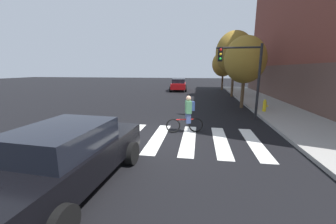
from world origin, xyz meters
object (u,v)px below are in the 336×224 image
street_tree_far (223,64)px  sedan_mid (179,85)px  traffic_light_near (244,69)px  sedan_near (68,156)px  fire_hydrant (265,106)px  street_tree_near (245,60)px  cyclist (188,114)px  street_tree_mid (234,53)px

street_tree_far → sedan_mid: bearing=-161.8°
traffic_light_near → street_tree_far: 16.96m
sedan_near → fire_hydrant: sedan_near is taller
street_tree_near → street_tree_far: 13.31m
traffic_light_near → street_tree_near: 3.76m
sedan_near → fire_hydrant: bearing=53.1°
sedan_near → fire_hydrant: size_ratio=6.03×
fire_hydrant → street_tree_near: size_ratio=0.15×
cyclist → traffic_light_near: traffic_light_near is taller
street_tree_far → cyclist: bearing=-100.1°
sedan_mid → street_tree_far: 6.76m
cyclist → traffic_light_near: 4.67m
street_tree_near → sedan_near: bearing=-118.2°
street_tree_mid → street_tree_far: 6.95m
sedan_mid → fire_hydrant: size_ratio=6.10×
cyclist → traffic_light_near: (2.91, 3.05, 2.02)m
cyclist → fire_hydrant: cyclist is taller
sedan_mid → cyclist: size_ratio=2.81×
cyclist → street_tree_far: street_tree_far is taller
cyclist → fire_hydrant: 6.72m
traffic_light_near → street_tree_near: (0.75, 3.63, 0.64)m
sedan_near → sedan_mid: size_ratio=0.99×
fire_hydrant → street_tree_near: street_tree_near is taller
sedan_mid → sedan_near: bearing=-90.5°
traffic_light_near → street_tree_mid: bearing=84.5°
sedan_near → street_tree_mid: (6.40, 17.95, 3.67)m
sedan_near → traffic_light_near: size_ratio=1.12×
fire_hydrant → street_tree_mid: 9.25m
street_tree_near → street_tree_mid: 6.51m
traffic_light_near → sedan_mid: bearing=109.2°
sedan_mid → traffic_light_near: bearing=-70.8°
sedan_near → traffic_light_near: bearing=55.5°
fire_hydrant → street_tree_mid: bearing=95.7°
fire_hydrant → cyclist: bearing=-134.5°
fire_hydrant → street_tree_mid: (-0.84, 8.32, 3.96)m
street_tree_far → sedan_near: bearing=-103.8°
sedan_mid → fire_hydrant: (7.03, -13.27, -0.30)m
sedan_mid → street_tree_near: size_ratio=0.92×
sedan_mid → street_tree_near: 13.13m
sedan_near → street_tree_far: size_ratio=0.89×
sedan_near → street_tree_near: size_ratio=0.91×
street_tree_near → street_tree_far: (-0.10, 13.31, 0.06)m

